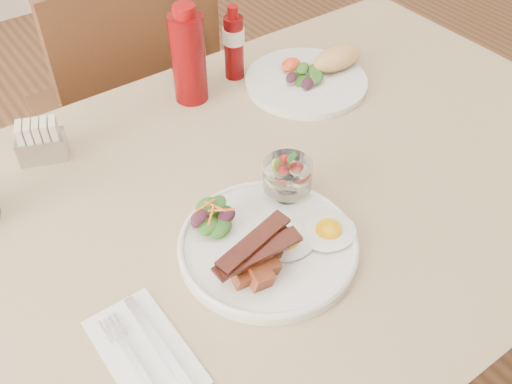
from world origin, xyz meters
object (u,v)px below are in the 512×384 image
object	(u,v)px
chair_far	(132,108)
fruit_cup	(288,175)
table	(282,216)
hot_sauce_bottle	(234,44)
ketchup_bottle	(188,57)
second_plate	(313,75)
sugar_caddy	(41,143)
main_plate	(268,246)

from	to	relation	value
chair_far	fruit_cup	bearing A→B (deg)	-92.41
table	hot_sauce_bottle	bearing A→B (deg)	70.17
fruit_cup	ketchup_bottle	distance (m)	0.36
fruit_cup	second_plate	size ratio (longest dim) A/B	0.29
second_plate	ketchup_bottle	world-z (taller)	ketchup_bottle
second_plate	table	bearing A→B (deg)	-138.73
ketchup_bottle	sugar_caddy	size ratio (longest dim) A/B	2.10
chair_far	fruit_cup	world-z (taller)	chair_far
chair_far	main_plate	xyz separation A→B (m)	(-0.12, -0.77, 0.24)
table	ketchup_bottle	bearing A→B (deg)	89.84
main_plate	second_plate	size ratio (longest dim) A/B	0.99
chair_far	fruit_cup	distance (m)	0.77
table	second_plate	distance (m)	0.34
second_plate	chair_far	bearing A→B (deg)	118.53
fruit_cup	ketchup_bottle	xyz separation A→B (m)	(0.03, 0.36, 0.03)
fruit_cup	second_plate	xyz separation A→B (m)	(0.27, 0.26, -0.04)
table	main_plate	bearing A→B (deg)	-136.48
main_plate	ketchup_bottle	bearing A→B (deg)	74.54
hot_sauce_bottle	sugar_caddy	size ratio (longest dim) A/B	1.66
ketchup_bottle	main_plate	bearing A→B (deg)	-105.46
main_plate	fruit_cup	size ratio (longest dim) A/B	3.43
main_plate	hot_sauce_bottle	size ratio (longest dim) A/B	1.74
second_plate	ketchup_bottle	size ratio (longest dim) A/B	1.39
chair_far	sugar_caddy	world-z (taller)	chair_far
hot_sauce_bottle	sugar_caddy	bearing A→B (deg)	-176.53
sugar_caddy	fruit_cup	bearing A→B (deg)	-29.36
main_plate	hot_sauce_bottle	xyz separation A→B (m)	(0.24, 0.44, 0.07)
fruit_cup	chair_far	bearing A→B (deg)	87.59
fruit_cup	hot_sauce_bottle	world-z (taller)	hot_sauce_bottle
main_plate	hot_sauce_bottle	world-z (taller)	hot_sauce_bottle
hot_sauce_bottle	chair_far	bearing A→B (deg)	109.89
chair_far	hot_sauce_bottle	world-z (taller)	chair_far
ketchup_bottle	second_plate	bearing A→B (deg)	-22.47
second_plate	hot_sauce_bottle	bearing A→B (deg)	136.49
table	second_plate	xyz separation A→B (m)	(0.24, 0.21, 0.11)
table	sugar_caddy	size ratio (longest dim) A/B	13.70
chair_far	main_plate	distance (m)	0.82
main_plate	ketchup_bottle	world-z (taller)	ketchup_bottle
sugar_caddy	second_plate	bearing A→B (deg)	12.02
chair_far	ketchup_bottle	xyz separation A→B (m)	(0.00, -0.35, 0.32)
table	fruit_cup	distance (m)	0.16
fruit_cup	sugar_caddy	size ratio (longest dim) A/B	0.84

